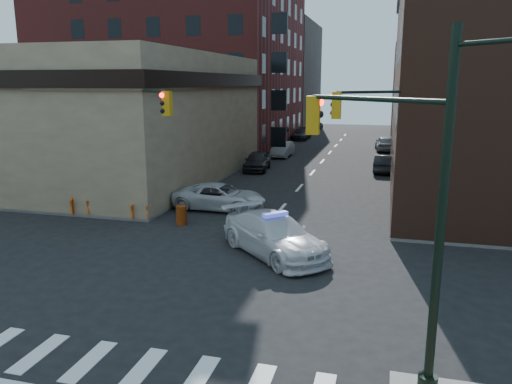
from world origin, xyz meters
The scene contains 26 objects.
ground centered at (0.00, 0.00, 0.00)m, with size 140.00×140.00×0.00m, color black.
sidewalk_nw centered at (-23.00, 32.75, 0.07)m, with size 34.00×54.50×0.15m, color gray.
bank_building centered at (-17.00, 16.50, 4.50)m, with size 22.00×22.00×9.00m, color tan.
apartment_block centered at (-18.50, 40.00, 12.00)m, with size 25.00×25.00×24.00m, color maroon.
commercial_row_ne centered at (13.00, 22.50, 7.00)m, with size 14.00×34.00×14.00m, color #4B2A1E.
filler_nw centered at (-16.00, 62.00, 8.00)m, with size 20.00×18.00×16.00m, color brown.
filler_ne centered at (14.00, 58.00, 6.00)m, with size 16.00×16.00×12.00m, color maroon.
signal_pole_se centered at (6.04, -5.52, 4.61)m, with size 5.40×5.27×8.00m.
signal_pole_nw centered at (-5.85, 5.34, 4.34)m, with size 3.58×3.67×8.00m.
signal_pole_ne centered at (5.84, 5.35, 4.34)m, with size 3.67×3.58×8.00m.
tree_ne_near centered at (7.50, 26.00, 3.49)m, with size 3.00×3.00×4.85m.
tree_ne_far centered at (7.50, 34.00, 3.49)m, with size 3.00×3.00×4.85m.
police_car centered at (1.31, 2.42, 0.84)m, with size 2.35×5.79×1.68m, color silver.
pickup centered at (-3.34, 9.04, 0.72)m, with size 2.40×5.21×1.45m, color silver.
parked_car_wnear centered at (-4.55, 21.98, 0.78)m, with size 1.84×4.58×1.56m, color black.
parked_car_wfar centered at (-4.11, 30.02, 0.72)m, with size 1.52×4.35×1.43m, color gray.
parked_car_wdeep centered at (-4.86, 45.04, 0.71)m, with size 1.98×4.87×1.41m, color black.
parked_car_enear centered at (5.50, 23.78, 0.69)m, with size 1.46×4.18×1.38m, color black.
parked_car_efar centered at (5.42, 36.86, 0.80)m, with size 1.89×4.71×1.60m, color #94979C.
pedestrian_a centered at (-9.34, 6.93, 1.01)m, with size 0.62×0.41×1.71m, color black.
pedestrian_b centered at (-11.98, 7.87, 0.97)m, with size 0.80×0.62×1.64m, color black.
pedestrian_c centered at (-12.31, 7.21, 1.01)m, with size 1.00×0.42×1.71m, color black.
barrel_road centered at (1.19, 1.93, 0.55)m, with size 0.61×0.61×1.09m, color #C75309.
barrel_bank centered at (-4.22, 5.60, 0.48)m, with size 0.54×0.54×0.96m, color #C63E09.
barricade_nw_a centered at (-6.50, 5.70, 0.55)m, with size 1.07×0.54×0.80m, color #D14D09, non-canonical shape.
barricade_nw_b centered at (-9.98, 5.70, 0.60)m, with size 1.19×0.60×0.90m, color #D16509, non-canonical shape.
Camera 1 is at (5.63, -16.92, 7.04)m, focal length 35.00 mm.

